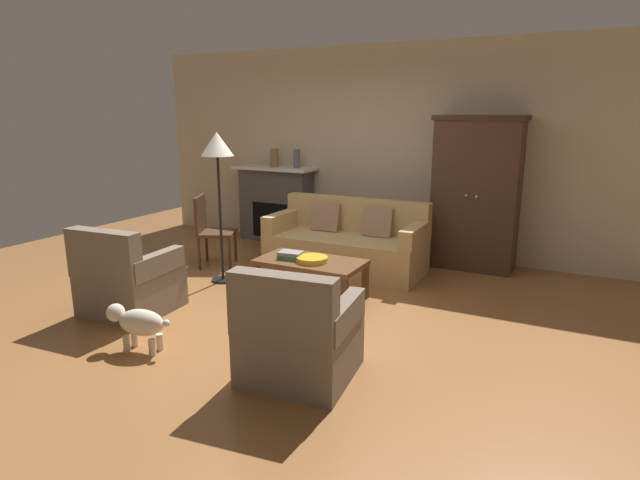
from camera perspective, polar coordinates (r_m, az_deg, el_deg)
ground_plane at (r=5.47m, az=-3.63°, el=-6.89°), size 9.60×9.60×0.00m
back_wall at (r=7.43m, az=6.49°, el=9.63°), size 7.20×0.10×2.80m
fireplace at (r=8.00m, az=-4.77°, el=3.97°), size 1.26×0.48×1.12m
armoire at (r=6.78m, az=16.50°, el=4.87°), size 1.06×0.57×1.88m
couch at (r=6.52m, az=2.92°, el=-0.52°), size 1.93×0.87×0.86m
coffee_table at (r=5.50m, az=-1.02°, el=-2.72°), size 1.10×0.60×0.42m
fruit_bowl at (r=5.42m, az=-0.86°, el=-2.09°), size 0.32×0.32×0.05m
book_stack at (r=5.53m, az=-3.18°, el=-1.64°), size 0.26×0.20×0.08m
mantel_vase_bronze at (r=7.90m, az=-4.94°, el=8.84°), size 0.13×0.13×0.26m
mantel_vase_slate at (r=7.70m, az=-2.52°, el=8.78°), size 0.09×0.09×0.27m
armchair_near_left at (r=5.46m, az=-20.10°, el=-4.25°), size 0.83×0.82×0.88m
armchair_near_right at (r=3.91m, az=-2.40°, el=-10.58°), size 0.86×0.86×0.88m
side_chair_wooden at (r=6.78m, az=-11.83°, el=1.45°), size 0.59×0.59×0.90m
floor_lamp at (r=5.99m, az=-11.03°, el=9.20°), size 0.36×0.36×1.70m
dog at (r=4.61m, az=-19.05°, el=-8.43°), size 0.57×0.27×0.39m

